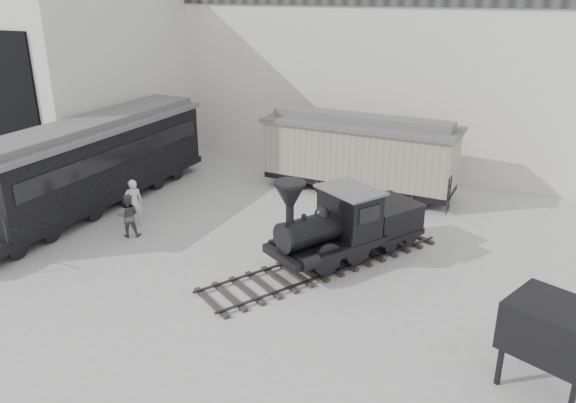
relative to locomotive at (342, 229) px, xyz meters
The scene contains 9 objects.
ground 4.32m from the locomotive, 112.19° to the right, with size 90.00×90.00×0.00m, color #9E9E9B.
north_wall 12.06m from the locomotive, 98.03° to the left, with size 34.00×2.51×11.00m.
west_pavilion 17.51m from the locomotive, 159.17° to the left, with size 7.00×12.11×9.00m.
locomotive is the anchor object (origin of this frame).
boxcar 7.12m from the locomotive, 103.32° to the left, with size 8.86×3.06×3.59m.
passenger_coach 11.27m from the locomotive, behind, with size 2.84×13.05×3.49m.
visitor_a 8.46m from the locomotive, behind, with size 0.69×0.45×1.89m, color silver.
visitor_b 8.09m from the locomotive, 169.99° to the right, with size 0.81×0.63×1.67m, color #4B4B4D.
coal_hopper 7.83m from the locomotive, 32.66° to the right, with size 2.51×2.31×2.21m.
Camera 1 is at (7.13, -12.73, 8.89)m, focal length 35.00 mm.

